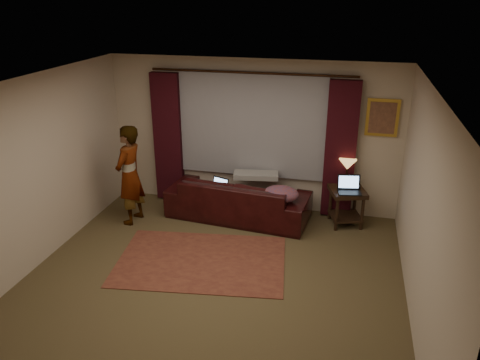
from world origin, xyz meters
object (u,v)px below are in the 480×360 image
(end_table, at_px, (346,207))
(tiffany_lamp, at_px, (347,173))
(sofa, at_px, (238,191))
(laptop_sofa, at_px, (217,186))
(person, at_px, (130,175))
(laptop_table, at_px, (350,185))

(end_table, bearing_deg, tiffany_lamp, 103.84)
(sofa, relative_size, tiffany_lamp, 5.17)
(end_table, bearing_deg, laptop_sofa, -172.31)
(laptop_sofa, distance_m, person, 1.43)
(sofa, bearing_deg, laptop_sofa, 26.61)
(sofa, height_order, laptop_table, sofa)
(tiffany_lamp, height_order, laptop_table, tiffany_lamp)
(sofa, xyz_separation_m, person, (-1.68, -0.56, 0.35))
(laptop_sofa, xyz_separation_m, tiffany_lamp, (2.09, 0.44, 0.27))
(tiffany_lamp, distance_m, person, 3.53)
(end_table, xyz_separation_m, tiffany_lamp, (-0.04, 0.16, 0.54))
(tiffany_lamp, bearing_deg, laptop_table, -76.85)
(end_table, bearing_deg, sofa, -175.00)
(sofa, bearing_deg, tiffany_lamp, -164.17)
(sofa, relative_size, laptop_table, 6.08)
(person, bearing_deg, laptop_sofa, 113.26)
(sofa, xyz_separation_m, laptop_table, (1.81, 0.02, 0.28))
(laptop_sofa, distance_m, tiffany_lamp, 2.15)
(laptop_sofa, xyz_separation_m, end_table, (2.12, 0.29, -0.28))
(sofa, distance_m, laptop_table, 1.83)
(laptop_table, height_order, person, person)
(laptop_table, distance_m, person, 3.54)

